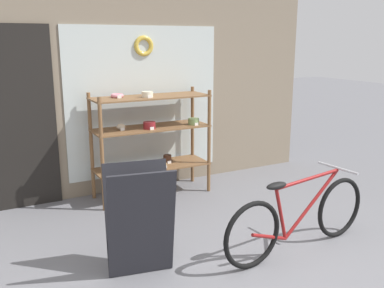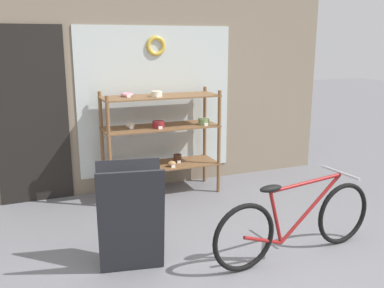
{
  "view_description": "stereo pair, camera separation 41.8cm",
  "coord_description": "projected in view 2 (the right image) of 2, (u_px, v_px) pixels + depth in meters",
  "views": [
    {
      "loc": [
        -1.84,
        -2.27,
        1.92
      ],
      "look_at": [
        0.07,
        1.32,
        0.93
      ],
      "focal_mm": 40.0,
      "sensor_mm": 36.0,
      "label": 1
    },
    {
      "loc": [
        -1.46,
        -2.45,
        1.92
      ],
      "look_at": [
        0.07,
        1.32,
        0.93
      ],
      "focal_mm": 40.0,
      "sensor_mm": 36.0,
      "label": 2
    }
  ],
  "objects": [
    {
      "name": "storefront_facade",
      "position": [
        137.0,
        74.0,
        5.44
      ],
      "size": [
        5.36,
        0.13,
        3.07
      ],
      "color": "gray",
      "rests_on": "ground_plane"
    },
    {
      "name": "display_case",
      "position": [
        160.0,
        133.0,
        5.32
      ],
      "size": [
        1.44,
        0.5,
        1.33
      ],
      "color": "brown",
      "rests_on": "ground_plane"
    },
    {
      "name": "sandwich_board",
      "position": [
        131.0,
        219.0,
        3.56
      ],
      "size": [
        0.6,
        0.47,
        0.93
      ],
      "rotation": [
        0.0,
        0.0,
        -0.19
      ],
      "color": "#232328",
      "rests_on": "ground_plane"
    },
    {
      "name": "bicycle",
      "position": [
        296.0,
        222.0,
        3.83
      ],
      "size": [
        1.74,
        0.46,
        0.74
      ],
      "rotation": [
        0.0,
        0.0,
        0.08
      ],
      "color": "black",
      "rests_on": "ground_plane"
    }
  ]
}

